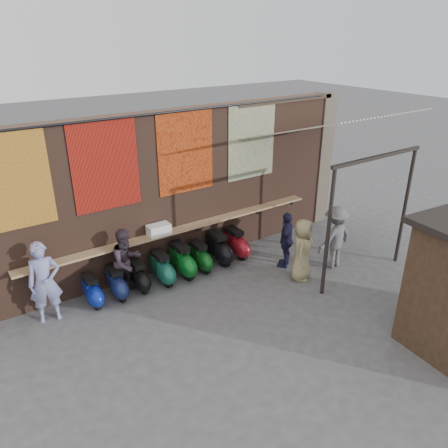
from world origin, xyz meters
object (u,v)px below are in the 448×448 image
at_px(scooter_stool_1, 116,283).
at_px(scooter_stool_7, 236,243).
at_px(scooter_stool_6, 219,248).
at_px(shelf_box, 159,230).
at_px(diner_left, 45,282).
at_px(shopper_grey, 335,237).
at_px(shopper_tan, 302,250).
at_px(scooter_stool_0, 92,291).
at_px(scooter_stool_4, 182,261).
at_px(scooter_stool_3, 162,268).
at_px(scooter_stool_2, 139,276).
at_px(shopper_navy, 286,240).
at_px(scooter_stool_5, 200,257).
at_px(diner_right, 127,262).

distance_m(scooter_stool_1, scooter_stool_7, 3.42).
bearing_deg(scooter_stool_6, shelf_box, 169.87).
bearing_deg(diner_left, shelf_box, 14.90).
relative_size(shopper_grey, shopper_tan, 1.05).
height_order(scooter_stool_0, scooter_stool_1, scooter_stool_1).
bearing_deg(scooter_stool_4, scooter_stool_3, -177.92).
height_order(scooter_stool_0, scooter_stool_6, scooter_stool_6).
height_order(scooter_stool_3, scooter_stool_6, scooter_stool_6).
distance_m(shelf_box, scooter_stool_4, 1.00).
bearing_deg(shopper_grey, scooter_stool_1, -21.71).
bearing_deg(scooter_stool_2, scooter_stool_0, 179.86).
bearing_deg(shelf_box, scooter_stool_7, -7.16).
bearing_deg(scooter_stool_3, scooter_stool_4, 2.08).
relative_size(scooter_stool_2, scooter_stool_4, 0.85).
height_order(scooter_stool_4, diner_left, diner_left).
bearing_deg(shelf_box, scooter_stool_3, -112.77).
height_order(scooter_stool_2, scooter_stool_6, scooter_stool_6).
xyz_separation_m(shelf_box, scooter_stool_2, (-0.74, -0.30, -0.90)).
relative_size(scooter_stool_3, shopper_tan, 0.52).
xyz_separation_m(shelf_box, scooter_stool_1, (-1.30, -0.30, -0.90)).
bearing_deg(scooter_stool_3, scooter_stool_1, 178.37).
bearing_deg(shopper_navy, scooter_stool_1, -50.21).
relative_size(scooter_stool_0, diner_left, 0.40).
distance_m(shelf_box, scooter_stool_0, 2.10).
bearing_deg(scooter_stool_6, scooter_stool_2, -179.41).
relative_size(scooter_stool_4, shopper_grey, 0.53).
relative_size(scooter_stool_0, shopper_grey, 0.44).
relative_size(scooter_stool_6, shopper_grey, 0.52).
bearing_deg(scooter_stool_5, diner_right, 179.27).
bearing_deg(scooter_stool_1, scooter_stool_3, -1.63).
height_order(shelf_box, scooter_stool_5, shelf_box).
bearing_deg(diner_left, scooter_stool_2, 8.75).
distance_m(shopper_grey, shopper_tan, 1.13).
bearing_deg(scooter_stool_7, diner_right, -179.39).
height_order(scooter_stool_2, scooter_stool_7, scooter_stool_7).
distance_m(scooter_stool_1, shopper_navy, 4.35).
height_order(shelf_box, shopper_navy, shopper_navy).
bearing_deg(scooter_stool_5, shopper_tan, -44.17).
bearing_deg(scooter_stool_6, diner_left, -179.70).
bearing_deg(scooter_stool_3, scooter_stool_7, 1.77).
height_order(scooter_stool_0, scooter_stool_7, scooter_stool_7).
distance_m(diner_right, shopper_tan, 4.18).
bearing_deg(scooter_stool_6, scooter_stool_4, -178.04).
height_order(scooter_stool_3, scooter_stool_4, scooter_stool_4).
height_order(scooter_stool_3, scooter_stool_7, scooter_stool_7).
bearing_deg(scooter_stool_2, diner_right, 179.75).
distance_m(shelf_box, shopper_navy, 3.26).
distance_m(scooter_stool_0, shopper_tan, 5.00).
distance_m(scooter_stool_1, scooter_stool_6, 2.85).
distance_m(shopper_navy, shopper_grey, 1.24).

